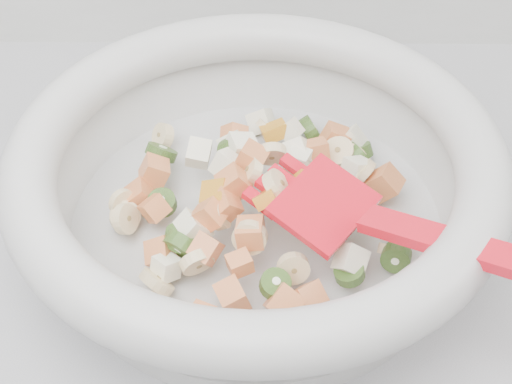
{
  "coord_description": "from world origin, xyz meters",
  "views": [
    {
      "loc": [
        -0.18,
        0.99,
        1.37
      ],
      "look_at": [
        -0.19,
        1.44,
        0.95
      ],
      "focal_mm": 55.0,
      "sensor_mm": 36.0,
      "label": 1
    }
  ],
  "objects": [
    {
      "name": "mixing_bowl",
      "position": [
        -0.19,
        1.44,
        0.96
      ],
      "size": [
        0.46,
        0.39,
        0.13
      ],
      "color": "beige",
      "rests_on": "counter"
    }
  ]
}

